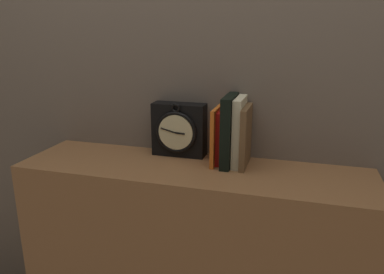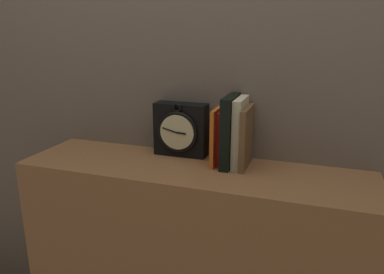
{
  "view_description": "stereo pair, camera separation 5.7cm",
  "coord_description": "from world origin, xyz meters",
  "views": [
    {
      "loc": [
        0.33,
        -1.13,
        1.33
      ],
      "look_at": [
        0.0,
        0.0,
        0.99
      ],
      "focal_mm": 35.0,
      "sensor_mm": 36.0,
      "label": 1
    },
    {
      "loc": [
        0.38,
        -1.11,
        1.33
      ],
      "look_at": [
        0.0,
        0.0,
        0.99
      ],
      "focal_mm": 35.0,
      "sensor_mm": 36.0,
      "label": 2
    }
  ],
  "objects": [
    {
      "name": "clock",
      "position": [
        -0.08,
        0.11,
        0.98
      ],
      "size": [
        0.19,
        0.08,
        0.2
      ],
      "color": "black",
      "rests_on": "bookshelf"
    },
    {
      "name": "wall_back",
      "position": [
        0.0,
        0.19,
        1.3
      ],
      "size": [
        6.0,
        0.05,
        2.6
      ],
      "color": "#756656",
      "rests_on": "ground_plane"
    },
    {
      "name": "book_slot1_red",
      "position": [
        0.08,
        0.09,
        0.97
      ],
      "size": [
        0.02,
        0.12,
        0.18
      ],
      "color": "red",
      "rests_on": "bookshelf"
    },
    {
      "name": "book_slot4_brown",
      "position": [
        0.17,
        0.07,
        0.98
      ],
      "size": [
        0.02,
        0.15,
        0.2
      ],
      "color": "brown",
      "rests_on": "bookshelf"
    },
    {
      "name": "book_slot3_cream",
      "position": [
        0.14,
        0.08,
        0.99
      ],
      "size": [
        0.03,
        0.14,
        0.23
      ],
      "color": "beige",
      "rests_on": "bookshelf"
    },
    {
      "name": "book_slot2_black",
      "position": [
        0.11,
        0.07,
        1.0
      ],
      "size": [
        0.03,
        0.16,
        0.24
      ],
      "color": "black",
      "rests_on": "bookshelf"
    },
    {
      "name": "book_slot0_orange",
      "position": [
        0.07,
        0.08,
        0.98
      ],
      "size": [
        0.01,
        0.15,
        0.19
      ],
      "color": "orange",
      "rests_on": "bookshelf"
    }
  ]
}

